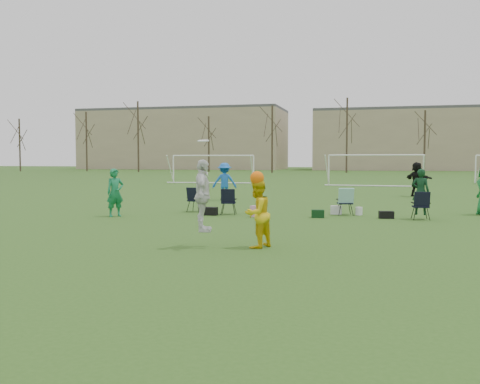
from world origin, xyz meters
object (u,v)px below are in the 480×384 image
(fielder_green_near, at_px, (115,193))
(fielder_blue, at_px, (225,182))
(fielder_black, at_px, (417,179))
(goal_mid, at_px, (375,161))
(center_contest, at_px, (231,204))
(goal_left, at_px, (213,161))

(fielder_green_near, xyz_separation_m, fielder_blue, (1.78, 8.38, 0.08))
(fielder_green_near, distance_m, fielder_black, 17.71)
(fielder_blue, xyz_separation_m, goal_mid, (7.46, 17.69, 0.98))
(fielder_green_near, bearing_deg, fielder_black, 1.43)
(fielder_black, distance_m, center_contest, 19.90)
(goal_left, height_order, goal_mid, same)
(fielder_black, xyz_separation_m, center_contest, (-5.62, -19.09, 0.06))
(fielder_blue, distance_m, center_contest, 14.52)
(fielder_green_near, relative_size, goal_mid, 0.23)
(goal_left, bearing_deg, fielder_blue, -76.63)
(goal_left, bearing_deg, fielder_green_near, -85.37)
(center_contest, bearing_deg, fielder_black, 73.60)
(fielder_green_near, xyz_separation_m, goal_left, (-4.76, 28.07, 1.05))
(fielder_blue, bearing_deg, fielder_black, -168.50)
(goal_mid, bearing_deg, fielder_black, -76.04)
(fielder_blue, height_order, goal_mid, goal_mid)
(fielder_blue, relative_size, goal_mid, 0.26)
(goal_mid, bearing_deg, center_contest, -92.17)
(fielder_green_near, bearing_deg, goal_mid, 22.15)
(fielder_blue, distance_m, goal_left, 20.77)
(fielder_black, bearing_deg, fielder_green_near, 98.24)
(fielder_blue, height_order, fielder_black, fielder_black)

